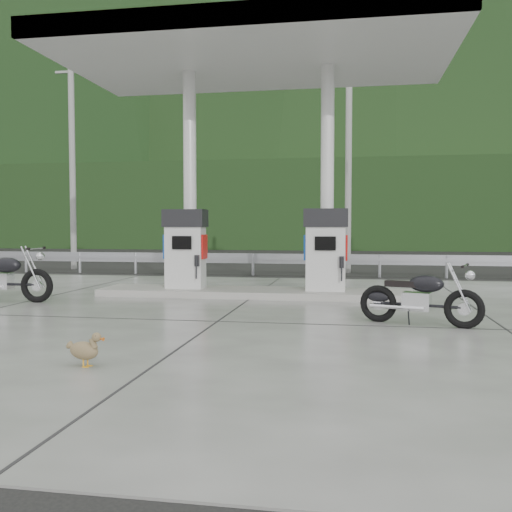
% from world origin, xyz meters
% --- Properties ---
extents(ground, '(160.00, 160.00, 0.00)m').
position_xyz_m(ground, '(0.00, 0.00, 0.00)').
color(ground, black).
rests_on(ground, ground).
extents(forecourt_apron, '(18.00, 14.00, 0.02)m').
position_xyz_m(forecourt_apron, '(0.00, 0.00, 0.01)').
color(forecourt_apron, slate).
rests_on(forecourt_apron, ground).
extents(pump_island, '(7.00, 1.40, 0.15)m').
position_xyz_m(pump_island, '(0.00, 2.50, 0.10)').
color(pump_island, '#99958E').
rests_on(pump_island, forecourt_apron).
extents(gas_pump_left, '(0.95, 0.55, 1.80)m').
position_xyz_m(gas_pump_left, '(-1.60, 2.50, 1.07)').
color(gas_pump_left, silver).
rests_on(gas_pump_left, pump_island).
extents(gas_pump_right, '(0.95, 0.55, 1.80)m').
position_xyz_m(gas_pump_right, '(1.60, 2.50, 1.07)').
color(gas_pump_right, silver).
rests_on(gas_pump_right, pump_island).
extents(canopy_column_left, '(0.30, 0.30, 5.00)m').
position_xyz_m(canopy_column_left, '(-1.60, 2.90, 2.67)').
color(canopy_column_left, silver).
rests_on(canopy_column_left, pump_island).
extents(canopy_column_right, '(0.30, 0.30, 5.00)m').
position_xyz_m(canopy_column_right, '(1.60, 2.90, 2.67)').
color(canopy_column_right, silver).
rests_on(canopy_column_right, pump_island).
extents(canopy_roof, '(8.50, 5.00, 0.40)m').
position_xyz_m(canopy_roof, '(0.00, 2.50, 5.37)').
color(canopy_roof, silver).
rests_on(canopy_roof, canopy_column_left).
extents(guardrail, '(26.00, 0.16, 1.42)m').
position_xyz_m(guardrail, '(0.00, 8.00, 0.71)').
color(guardrail, '#96989D').
rests_on(guardrail, ground).
extents(road, '(60.00, 7.00, 0.01)m').
position_xyz_m(road, '(0.00, 11.50, 0.00)').
color(road, black).
rests_on(road, ground).
extents(utility_pole_a, '(0.22, 0.22, 8.00)m').
position_xyz_m(utility_pole_a, '(-8.00, 9.50, 4.00)').
color(utility_pole_a, gray).
rests_on(utility_pole_a, ground).
extents(utility_pole_b, '(0.22, 0.22, 8.00)m').
position_xyz_m(utility_pole_b, '(2.00, 9.50, 4.00)').
color(utility_pole_b, gray).
rests_on(utility_pole_b, ground).
extents(tree_band, '(80.00, 6.00, 6.00)m').
position_xyz_m(tree_band, '(0.00, 30.00, 3.00)').
color(tree_band, black).
rests_on(tree_band, ground).
extents(forested_hills, '(100.00, 40.00, 140.00)m').
position_xyz_m(forested_hills, '(0.00, 60.00, 0.00)').
color(forested_hills, black).
rests_on(forested_hills, ground).
extents(motorcycle_left, '(2.11, 0.69, 1.00)m').
position_xyz_m(motorcycle_left, '(-5.00, 0.66, 0.52)').
color(motorcycle_left, black).
rests_on(motorcycle_left, forecourt_apron).
extents(motorcycle_right, '(1.91, 1.11, 0.86)m').
position_xyz_m(motorcycle_right, '(3.24, -0.77, 0.45)').
color(motorcycle_right, black).
rests_on(motorcycle_right, forecourt_apron).
extents(duck, '(0.49, 0.27, 0.34)m').
position_xyz_m(duck, '(-0.77, -4.17, 0.19)').
color(duck, brown).
rests_on(duck, forecourt_apron).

